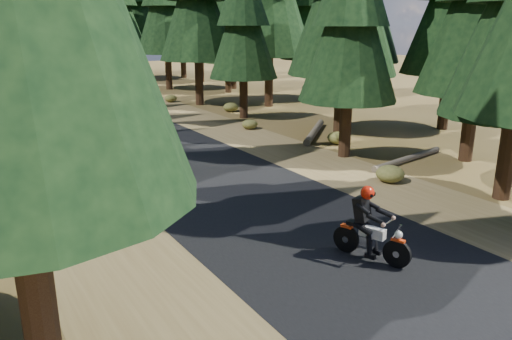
# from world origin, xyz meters

# --- Properties ---
(ground) EXTENTS (120.00, 120.00, 0.00)m
(ground) POSITION_xyz_m (0.00, 0.00, 0.00)
(ground) COLOR #4B3B1B
(ground) RESTS_ON ground
(road) EXTENTS (6.00, 100.00, 0.01)m
(road) POSITION_xyz_m (0.00, 5.00, 0.01)
(road) COLOR black
(road) RESTS_ON ground
(shoulder_l) EXTENTS (3.20, 100.00, 0.01)m
(shoulder_l) POSITION_xyz_m (-4.60, 5.00, 0.00)
(shoulder_l) COLOR brown
(shoulder_l) RESTS_ON ground
(shoulder_r) EXTENTS (3.20, 100.00, 0.01)m
(shoulder_r) POSITION_xyz_m (4.60, 5.00, 0.00)
(shoulder_r) COLOR brown
(shoulder_r) RESTS_ON ground
(log_near) EXTENTS (3.73, 3.60, 0.32)m
(log_near) POSITION_xyz_m (7.57, 8.33, 0.16)
(log_near) COLOR #4C4233
(log_near) RESTS_ON ground
(log_far) EXTENTS (4.43, 1.03, 0.24)m
(log_far) POSITION_xyz_m (7.61, 2.54, 0.12)
(log_far) COLOR #4C4233
(log_far) RESTS_ON ground
(understory_shrubs) EXTENTS (14.39, 32.48, 0.57)m
(understory_shrubs) POSITION_xyz_m (2.57, 7.21, 0.26)
(understory_shrubs) COLOR #474C1E
(understory_shrubs) RESTS_ON ground
(rider_lead) EXTENTS (1.18, 2.01, 1.72)m
(rider_lead) POSITION_xyz_m (0.36, -2.85, 0.58)
(rider_lead) COLOR beige
(rider_lead) RESTS_ON road
(rider_follow) EXTENTS (0.91, 2.05, 1.77)m
(rider_follow) POSITION_xyz_m (-2.02, 7.40, 0.59)
(rider_follow) COLOR maroon
(rider_follow) RESTS_ON road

